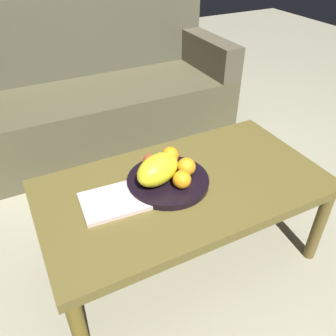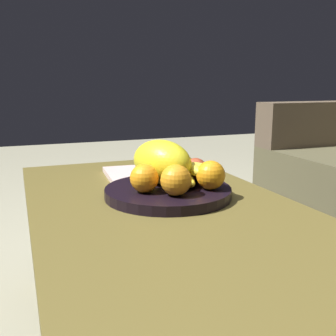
# 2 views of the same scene
# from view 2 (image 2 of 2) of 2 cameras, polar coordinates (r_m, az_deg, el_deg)

# --- Properties ---
(coffee_table) EXTENTS (1.13, 0.62, 0.43)m
(coffee_table) POSITION_cam_2_polar(r_m,az_deg,el_deg) (0.96, -0.51, -7.89)
(coffee_table) COLOR brown
(coffee_table) RESTS_ON ground_plane
(fruit_bowl) EXTENTS (0.32, 0.32, 0.03)m
(fruit_bowl) POSITION_cam_2_polar(r_m,az_deg,el_deg) (1.00, -0.00, -3.50)
(fruit_bowl) COLOR black
(fruit_bowl) RESTS_ON coffee_table
(melon_large_front) EXTENTS (0.22, 0.17, 0.12)m
(melon_large_front) POSITION_cam_2_polar(r_m,az_deg,el_deg) (1.02, -0.91, 0.90)
(melon_large_front) COLOR yellow
(melon_large_front) RESTS_ON fruit_bowl
(orange_front) EXTENTS (0.07, 0.07, 0.07)m
(orange_front) POSITION_cam_2_polar(r_m,az_deg,el_deg) (0.92, 1.16, -1.78)
(orange_front) COLOR orange
(orange_front) RESTS_ON fruit_bowl
(orange_left) EXTENTS (0.07, 0.07, 0.07)m
(orange_left) POSITION_cam_2_polar(r_m,az_deg,el_deg) (0.94, -3.45, -1.49)
(orange_left) COLOR orange
(orange_left) RESTS_ON fruit_bowl
(orange_right) EXTENTS (0.07, 0.07, 0.07)m
(orange_right) POSITION_cam_2_polar(r_m,az_deg,el_deg) (0.98, 6.16, -1.00)
(orange_right) COLOR orange
(orange_right) RESTS_ON fruit_bowl
(apple_front) EXTENTS (0.06, 0.06, 0.06)m
(apple_front) POSITION_cam_2_polar(r_m,az_deg,el_deg) (1.05, 4.03, -0.25)
(apple_front) COLOR #A74227
(apple_front) RESTS_ON fruit_bowl
(banana_bunch) EXTENTS (0.16, 0.15, 0.06)m
(banana_bunch) POSITION_cam_2_polar(r_m,az_deg,el_deg) (1.02, 2.33, -0.74)
(banana_bunch) COLOR yellow
(banana_bunch) RESTS_ON fruit_bowl
(magazine) EXTENTS (0.26, 0.20, 0.02)m
(magazine) POSITION_cam_2_polar(r_m,az_deg,el_deg) (1.20, -4.39, -1.10)
(magazine) COLOR beige
(magazine) RESTS_ON coffee_table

